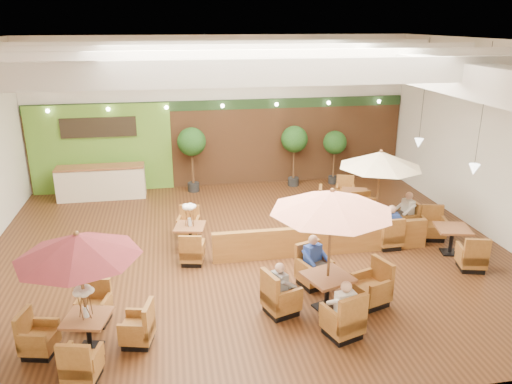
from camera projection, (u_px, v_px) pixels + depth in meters
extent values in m
plane|color=#381E0F|center=(248.00, 250.00, 13.69)|extent=(14.00, 14.00, 0.00)
cube|color=silver|center=(222.00, 113.00, 18.38)|extent=(14.00, 0.04, 5.50)
cube|color=silver|center=(315.00, 255.00, 7.21)|extent=(14.00, 0.04, 5.50)
cube|color=silver|center=(494.00, 142.00, 13.96)|extent=(0.04, 12.00, 5.50)
cube|color=white|center=(247.00, 41.00, 11.90)|extent=(14.00, 12.00, 0.04)
cube|color=brown|center=(223.00, 144.00, 18.70)|extent=(13.90, 0.10, 3.20)
cube|color=#1E3819|center=(222.00, 105.00, 18.22)|extent=(13.90, 0.12, 0.35)
cube|color=#5A8F29|center=(101.00, 149.00, 17.91)|extent=(5.00, 0.08, 3.20)
cube|color=black|center=(99.00, 127.00, 17.57)|extent=(2.60, 0.08, 0.70)
cube|color=white|center=(383.00, 63.00, 12.66)|extent=(0.60, 11.00, 0.60)
cube|color=white|center=(286.00, 72.00, 8.29)|extent=(13.60, 0.12, 0.45)
cube|color=white|center=(257.00, 60.00, 10.80)|extent=(13.60, 0.12, 0.45)
cube|color=white|center=(240.00, 53.00, 13.22)|extent=(13.60, 0.12, 0.45)
cube|color=white|center=(227.00, 48.00, 15.74)|extent=(13.60, 0.12, 0.45)
cylinder|color=black|center=(483.00, 108.00, 12.45)|extent=(0.01, 0.01, 3.20)
cone|color=white|center=(474.00, 169.00, 12.98)|extent=(0.28, 0.28, 0.28)
cylinder|color=black|center=(424.00, 92.00, 15.25)|extent=(0.01, 0.01, 3.20)
cone|color=white|center=(419.00, 143.00, 15.77)|extent=(0.28, 0.28, 0.28)
sphere|color=#FFEAC6|center=(48.00, 111.00, 17.00)|extent=(0.14, 0.14, 0.14)
sphere|color=#FFEAC6|center=(108.00, 109.00, 17.34)|extent=(0.14, 0.14, 0.14)
sphere|color=#FFEAC6|center=(166.00, 107.00, 17.67)|extent=(0.14, 0.14, 0.14)
sphere|color=#FFEAC6|center=(223.00, 106.00, 18.00)|extent=(0.14, 0.14, 0.14)
sphere|color=#FFEAC6|center=(277.00, 104.00, 18.33)|extent=(0.14, 0.14, 0.14)
sphere|color=#FFEAC6|center=(329.00, 103.00, 18.67)|extent=(0.14, 0.14, 0.14)
sphere|color=#FFEAC6|center=(379.00, 101.00, 19.00)|extent=(0.14, 0.14, 0.14)
cube|color=beige|center=(102.00, 183.00, 17.53)|extent=(3.00, 0.70, 1.10)
cube|color=brown|center=(100.00, 167.00, 17.33)|extent=(3.00, 0.75, 0.06)
cube|color=brown|center=(322.00, 240.00, 13.32)|extent=(5.90, 0.21, 0.82)
cube|color=brown|center=(87.00, 318.00, 9.36)|extent=(0.97, 0.97, 0.06)
cylinder|color=black|center=(89.00, 333.00, 9.46)|extent=(0.09, 0.09, 0.62)
cube|color=black|center=(91.00, 348.00, 9.57)|extent=(0.51, 0.51, 0.04)
cube|color=brown|center=(82.00, 367.00, 8.65)|extent=(0.70, 0.70, 0.30)
cube|color=brown|center=(82.00, 361.00, 8.34)|extent=(0.59, 0.23, 0.66)
cube|color=brown|center=(65.00, 357.00, 8.60)|extent=(0.19, 0.52, 0.26)
cube|color=brown|center=(96.00, 358.00, 8.57)|extent=(0.19, 0.52, 0.26)
cube|color=black|center=(84.00, 377.00, 8.72)|extent=(0.62, 0.62, 0.13)
cube|color=brown|center=(95.00, 310.00, 10.32)|extent=(0.70, 0.70, 0.30)
cube|color=brown|center=(92.00, 293.00, 10.44)|extent=(0.59, 0.23, 0.66)
cube|color=brown|center=(107.00, 303.00, 10.25)|extent=(0.19, 0.52, 0.26)
cube|color=brown|center=(81.00, 302.00, 10.27)|extent=(0.19, 0.52, 0.26)
cube|color=black|center=(96.00, 320.00, 10.39)|extent=(0.62, 0.62, 0.13)
cube|color=brown|center=(39.00, 341.00, 9.34)|extent=(0.70, 0.70, 0.30)
cube|color=brown|center=(51.00, 325.00, 9.34)|extent=(0.23, 0.59, 0.66)
cube|color=brown|center=(45.00, 324.00, 9.53)|extent=(0.52, 0.19, 0.26)
cube|color=brown|center=(31.00, 341.00, 9.02)|extent=(0.52, 0.19, 0.26)
cube|color=black|center=(41.00, 351.00, 9.41)|extent=(0.62, 0.62, 0.13)
cube|color=brown|center=(137.00, 331.00, 9.63)|extent=(0.70, 0.70, 0.30)
cube|color=brown|center=(123.00, 321.00, 9.45)|extent=(0.23, 0.59, 0.66)
cube|color=brown|center=(133.00, 331.00, 9.31)|extent=(0.52, 0.19, 0.26)
cube|color=brown|center=(141.00, 315.00, 9.83)|extent=(0.52, 0.19, 0.26)
cube|color=black|center=(138.00, 341.00, 9.71)|extent=(0.62, 0.62, 0.13)
cylinder|color=brown|center=(84.00, 295.00, 9.19)|extent=(0.06, 0.06, 2.36)
cone|color=#57191D|center=(78.00, 245.00, 8.87)|extent=(2.27, 2.27, 0.45)
sphere|color=brown|center=(76.00, 233.00, 8.79)|extent=(0.10, 0.10, 0.10)
cylinder|color=silver|center=(86.00, 312.00, 9.31)|extent=(0.10, 0.10, 0.22)
cube|color=brown|center=(328.00, 277.00, 10.67)|extent=(1.15, 1.15, 0.06)
cylinder|color=black|center=(327.00, 292.00, 10.79)|extent=(0.11, 0.11, 0.71)
cube|color=black|center=(326.00, 307.00, 10.91)|extent=(0.61, 0.61, 0.04)
cube|color=brown|center=(343.00, 322.00, 9.86)|extent=(0.84, 0.84, 0.34)
cube|color=brown|center=(344.00, 316.00, 9.50)|extent=(0.67, 0.31, 0.75)
cube|color=brown|center=(330.00, 317.00, 9.65)|extent=(0.27, 0.59, 0.30)
cube|color=brown|center=(356.00, 308.00, 9.94)|extent=(0.27, 0.59, 0.30)
cube|color=black|center=(342.00, 332.00, 9.94)|extent=(0.75, 0.75, 0.15)
cube|color=brown|center=(314.00, 273.00, 11.76)|extent=(0.84, 0.84, 0.34)
cube|color=brown|center=(314.00, 256.00, 11.92)|extent=(0.67, 0.31, 0.75)
cube|color=brown|center=(325.00, 262.00, 11.83)|extent=(0.27, 0.59, 0.30)
cube|color=brown|center=(303.00, 268.00, 11.55)|extent=(0.27, 0.59, 0.30)
cube|color=black|center=(313.00, 282.00, 11.84)|extent=(0.75, 0.75, 0.15)
cube|color=brown|center=(281.00, 300.00, 10.64)|extent=(0.84, 0.84, 0.34)
cube|color=brown|center=(294.00, 287.00, 10.50)|extent=(0.31, 0.67, 0.75)
cube|color=brown|center=(274.00, 284.00, 10.83)|extent=(0.59, 0.27, 0.30)
cube|color=brown|center=(289.00, 298.00, 10.32)|extent=(0.59, 0.27, 0.30)
cube|color=black|center=(281.00, 310.00, 10.72)|extent=(0.75, 0.75, 0.15)
cube|color=brown|center=(371.00, 291.00, 10.98)|extent=(0.84, 0.84, 0.34)
cube|color=brown|center=(359.00, 277.00, 10.92)|extent=(0.31, 0.67, 0.75)
cube|color=brown|center=(382.00, 289.00, 10.65)|extent=(0.59, 0.27, 0.30)
cube|color=brown|center=(363.00, 276.00, 11.17)|extent=(0.59, 0.27, 0.30)
cube|color=black|center=(370.00, 301.00, 11.06)|extent=(0.75, 0.75, 0.15)
cylinder|color=brown|center=(329.00, 253.00, 10.48)|extent=(0.06, 0.06, 2.68)
cone|color=#E88970|center=(332.00, 201.00, 10.10)|extent=(2.58, 2.58, 0.45)
sphere|color=brown|center=(332.00, 190.00, 10.03)|extent=(0.10, 0.10, 0.10)
cube|color=brown|center=(376.00, 212.00, 14.49)|extent=(0.87, 0.87, 0.06)
cylinder|color=black|center=(375.00, 223.00, 14.60)|extent=(0.10, 0.10, 0.65)
cube|color=black|center=(374.00, 233.00, 14.71)|extent=(0.46, 0.46, 0.04)
cube|color=brown|center=(389.00, 238.00, 13.75)|extent=(0.63, 0.63, 0.32)
cube|color=brown|center=(393.00, 232.00, 13.41)|extent=(0.61, 0.12, 0.69)
cube|color=brown|center=(380.00, 232.00, 13.63)|extent=(0.10, 0.54, 0.28)
cube|color=brown|center=(399.00, 230.00, 13.74)|extent=(0.10, 0.54, 0.28)
cube|color=black|center=(388.00, 245.00, 13.82)|extent=(0.56, 0.56, 0.14)
cube|color=brown|center=(363.00, 213.00, 15.49)|extent=(0.63, 0.63, 0.32)
cube|color=brown|center=(361.00, 202.00, 15.64)|extent=(0.61, 0.12, 0.69)
cube|color=brown|center=(372.00, 207.00, 15.48)|extent=(0.10, 0.54, 0.28)
cube|color=brown|center=(355.00, 208.00, 15.37)|extent=(0.10, 0.54, 0.28)
cube|color=black|center=(363.00, 220.00, 15.57)|extent=(0.56, 0.56, 0.14)
cube|color=brown|center=(345.00, 227.00, 14.47)|extent=(0.63, 0.63, 0.32)
cube|color=brown|center=(354.00, 217.00, 14.40)|extent=(0.12, 0.61, 0.69)
cube|color=brown|center=(341.00, 217.00, 14.67)|extent=(0.54, 0.10, 0.28)
cube|color=brown|center=(349.00, 224.00, 14.14)|extent=(0.54, 0.10, 0.28)
cube|color=black|center=(344.00, 234.00, 14.54)|extent=(0.56, 0.56, 0.14)
cube|color=brown|center=(405.00, 223.00, 14.78)|extent=(0.63, 0.63, 0.32)
cube|color=brown|center=(398.00, 214.00, 14.65)|extent=(0.12, 0.61, 0.69)
cube|color=brown|center=(410.00, 220.00, 14.45)|extent=(0.54, 0.10, 0.28)
cube|color=brown|center=(401.00, 213.00, 14.98)|extent=(0.54, 0.10, 0.28)
cube|color=black|center=(404.00, 230.00, 14.85)|extent=(0.56, 0.56, 0.14)
cylinder|color=brown|center=(378.00, 195.00, 14.32)|extent=(0.06, 0.06, 2.46)
cone|color=beige|center=(381.00, 159.00, 13.97)|extent=(2.37, 2.37, 0.45)
sphere|color=brown|center=(381.00, 151.00, 13.90)|extent=(0.10, 0.10, 0.10)
cube|color=brown|center=(190.00, 227.00, 13.54)|extent=(0.93, 0.93, 0.06)
cylinder|color=black|center=(190.00, 238.00, 13.65)|extent=(0.09, 0.09, 0.61)
cube|color=black|center=(191.00, 248.00, 13.75)|extent=(0.49, 0.49, 0.04)
cube|color=brown|center=(192.00, 254.00, 12.85)|extent=(0.68, 0.68, 0.30)
cube|color=brown|center=(194.00, 248.00, 12.55)|extent=(0.58, 0.21, 0.65)
cube|color=brown|center=(182.00, 247.00, 12.80)|extent=(0.18, 0.51, 0.26)
cube|color=brown|center=(203.00, 247.00, 12.78)|extent=(0.18, 0.51, 0.26)
cube|color=black|center=(193.00, 261.00, 12.92)|extent=(0.60, 0.60, 0.13)
cube|color=brown|center=(189.00, 227.00, 14.49)|extent=(0.68, 0.68, 0.30)
cube|color=brown|center=(186.00, 216.00, 14.61)|extent=(0.58, 0.21, 0.65)
cube|color=brown|center=(198.00, 221.00, 14.42)|extent=(0.18, 0.51, 0.26)
cube|color=brown|center=(179.00, 221.00, 14.44)|extent=(0.18, 0.51, 0.26)
cube|color=black|center=(189.00, 234.00, 14.56)|extent=(0.60, 0.60, 0.13)
cylinder|color=silver|center=(190.00, 222.00, 13.50)|extent=(0.10, 0.10, 0.22)
cube|color=brown|center=(453.00, 228.00, 13.28)|extent=(1.03, 1.03, 0.06)
cylinder|color=black|center=(451.00, 240.00, 13.40)|extent=(0.10, 0.10, 0.66)
cube|color=black|center=(450.00, 252.00, 13.51)|extent=(0.55, 0.55, 0.04)
cube|color=brown|center=(471.00, 259.00, 12.53)|extent=(0.75, 0.75, 0.32)
cube|color=brown|center=(481.00, 252.00, 12.21)|extent=(0.63, 0.25, 0.70)
cube|color=brown|center=(461.00, 251.00, 12.49)|extent=(0.21, 0.55, 0.28)
cube|color=brown|center=(484.00, 252.00, 12.45)|extent=(0.21, 0.55, 0.28)
cube|color=black|center=(470.00, 267.00, 12.61)|extent=(0.67, 0.67, 0.14)
cube|color=brown|center=(433.00, 229.00, 14.30)|extent=(0.75, 0.75, 0.32)
cube|color=brown|center=(428.00, 216.00, 14.43)|extent=(0.63, 0.25, 0.70)
cube|color=brown|center=(444.00, 223.00, 14.22)|extent=(0.21, 0.55, 0.28)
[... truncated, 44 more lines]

